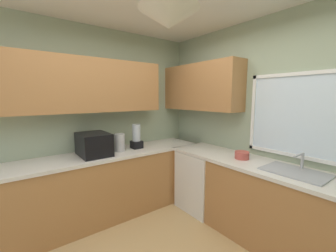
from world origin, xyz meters
name	(u,v)px	position (x,y,z in m)	size (l,w,h in m)	color
room_shell	(181,87)	(-0.35, 0.42, 1.75)	(3.70, 3.33, 2.69)	#9EAD8E
counter_run_left	(103,185)	(-1.48, 0.00, 0.45)	(0.65, 2.94, 0.90)	#AD7542
counter_run_back	(273,206)	(0.21, 1.30, 0.45)	(2.79, 0.65, 0.90)	#AD7542
dishwasher	(203,180)	(-0.82, 1.27, 0.43)	(0.60, 0.60, 0.85)	white
microwave	(94,144)	(-1.48, -0.10, 1.04)	(0.48, 0.36, 0.29)	black
kettle	(120,143)	(-1.46, 0.25, 1.02)	(0.14, 0.14, 0.25)	#B7B7BC
sink_assembly	(295,171)	(0.40, 1.30, 0.91)	(0.58, 0.40, 0.19)	#9EA0A5
bowl	(242,155)	(-0.21, 1.30, 0.94)	(0.17, 0.17, 0.09)	#B74C42
blender_appliance	(136,137)	(-1.48, 0.53, 1.06)	(0.15, 0.15, 0.36)	black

